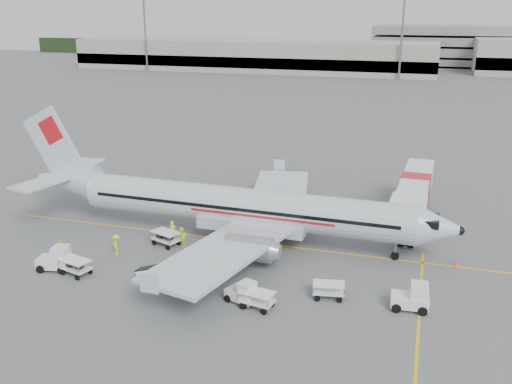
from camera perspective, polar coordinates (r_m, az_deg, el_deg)
ground at (r=47.90m, az=-0.70°, el=-5.04°), size 360.00×360.00×0.00m
stripe_lead at (r=47.89m, az=-0.70°, el=-5.03°), size 44.00×0.20×0.01m
stripe_cross at (r=38.83m, az=16.01°, el=-11.64°), size 0.20×20.00×0.01m
terminal_west at (r=180.64m, az=-0.35°, el=13.52°), size 110.00×22.00×9.00m
parking_garage at (r=202.66m, az=20.77°, el=13.60°), size 62.00×24.00×14.00m
treeline at (r=217.97m, az=13.72°, el=13.41°), size 300.00×3.00×6.00m
mast_west at (r=180.57m, az=-11.01°, el=15.27°), size 3.20×1.20×22.00m
mast_center at (r=160.39m, az=14.37°, el=14.74°), size 3.20×1.20×22.00m
aircraft at (r=46.61m, az=-1.31°, el=0.99°), size 37.89×30.09×10.23m
jet_bridge at (r=53.51m, az=15.54°, el=-0.67°), size 4.01×16.98×4.42m
belt_loader at (r=41.33m, az=-9.64°, el=-7.45°), size 4.52×2.34×2.33m
tug_fore at (r=38.81m, az=15.15°, el=-10.02°), size 2.48×1.52×1.86m
tug_mid at (r=38.40m, az=-1.48°, el=-9.88°), size 2.35×1.84×1.59m
tug_aft at (r=45.31m, az=-19.53°, el=-6.25°), size 2.64×1.81×1.88m
cart_loaded_a at (r=44.17m, az=-17.59°, el=-7.17°), size 2.58×1.93×1.20m
cart_loaded_b at (r=47.65m, az=-8.99°, el=-4.61°), size 2.66×2.11×1.21m
cart_empty_a at (r=37.78m, az=0.10°, el=-10.74°), size 2.45×1.71×1.17m
cart_empty_b at (r=39.28m, az=7.26°, el=-9.76°), size 2.29×1.59×1.10m
cone_nose at (r=46.02m, az=19.40°, el=-6.72°), size 0.37×0.37×0.60m
cone_port at (r=66.98m, az=2.54°, el=2.01°), size 0.35×0.35×0.58m
crew_a at (r=48.43m, az=-8.34°, el=-3.86°), size 0.69×0.52×1.73m
crew_b at (r=47.20m, az=-7.42°, el=-4.48°), size 1.00×1.00×1.63m
crew_c at (r=46.65m, az=-13.77°, el=-5.12°), size 1.12×1.25×1.68m
crew_d at (r=46.33m, az=-18.90°, el=-5.66°), size 1.16×0.75×1.84m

